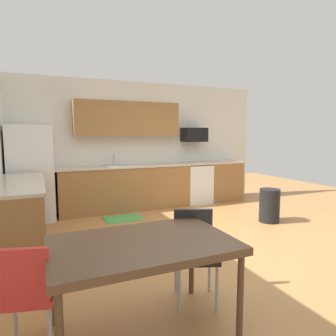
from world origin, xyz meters
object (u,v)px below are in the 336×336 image
oven_range (196,183)px  microwave (194,135)px  trash_bin (269,205)px  chair_far_side (26,290)px  refrigerator (31,173)px  dining_table (142,249)px  chair_near_table (195,247)px

oven_range → microwave: microwave is taller
microwave → trash_bin: microwave is taller
oven_range → chair_far_side: 5.10m
refrigerator → dining_table: 3.88m
chair_near_table → chair_far_side: (-1.46, -0.23, 0.00)m
chair_far_side → refrigerator: bearing=90.4°
dining_table → chair_far_side: size_ratio=1.65×
microwave → chair_far_side: microwave is taller
trash_bin → oven_range: bearing=104.3°
chair_near_table → dining_table: bearing=-153.9°
refrigerator → chair_far_side: 3.72m
dining_table → chair_near_table: chair_near_table is taller
dining_table → chair_far_side: (-0.83, 0.08, -0.20)m
trash_bin → refrigerator: bearing=155.3°
oven_range → chair_far_side: size_ratio=1.07×
refrigerator → oven_range: size_ratio=1.91×
refrigerator → chair_near_table: bearing=-66.9°
chair_near_table → trash_bin: 2.96m
chair_far_side → chair_near_table: bearing=8.9°
refrigerator → chair_far_side: (0.03, -3.70, -0.37)m
trash_bin → dining_table: bearing=-147.3°
microwave → trash_bin: size_ratio=0.90×
chair_near_table → trash_bin: (2.44, 1.67, -0.20)m
chair_far_side → trash_bin: 4.34m
refrigerator → microwave: 3.52m
chair_near_table → chair_far_side: 1.47m
oven_range → dining_table: (-2.59, -3.86, 0.25)m
oven_range → trash_bin: 1.95m
refrigerator → chair_near_table: 3.79m
oven_range → chair_far_side: oven_range is taller
microwave → trash_bin: (0.48, -1.99, -1.26)m
oven_range → trash_bin: size_ratio=1.52×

